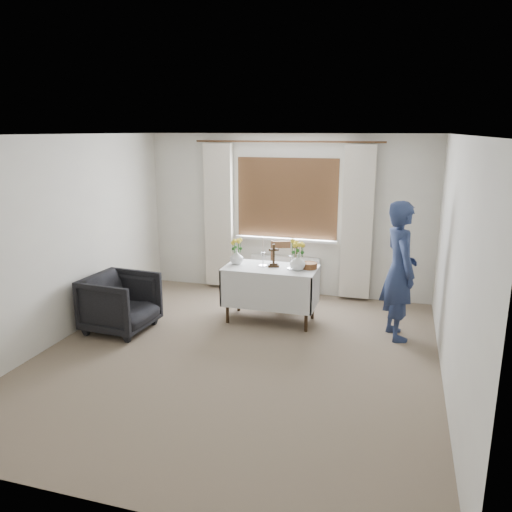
{
  "coord_description": "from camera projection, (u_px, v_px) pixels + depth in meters",
  "views": [
    {
      "loc": [
        1.72,
        -5.04,
        2.54
      ],
      "look_at": [
        -0.06,
        0.99,
        0.95
      ],
      "focal_mm": 35.0,
      "sensor_mm": 36.0,
      "label": 1
    }
  ],
  "objects": [
    {
      "name": "ground",
      "position": [
        237.0,
        356.0,
        5.78
      ],
      "size": [
        5.0,
        5.0,
        0.0
      ],
      "primitive_type": "plane",
      "color": "#7C6955",
      "rests_on": "ground"
    },
    {
      "name": "altar_table",
      "position": [
        271.0,
        294.0,
        6.77
      ],
      "size": [
        1.24,
        0.64,
        0.76
      ],
      "primitive_type": "cube",
      "color": "silver",
      "rests_on": "ground"
    },
    {
      "name": "wooden_chair",
      "position": [
        285.0,
        274.0,
        7.37
      ],
      "size": [
        0.55,
        0.55,
        0.95
      ],
      "primitive_type": null,
      "rotation": [
        0.0,
        0.0,
        0.32
      ],
      "color": "#53371C",
      "rests_on": "ground"
    },
    {
      "name": "armchair",
      "position": [
        121.0,
        303.0,
        6.46
      ],
      "size": [
        0.87,
        0.85,
        0.75
      ],
      "primitive_type": "imported",
      "rotation": [
        0.0,
        0.0,
        1.5
      ],
      "color": "black",
      "rests_on": "ground"
    },
    {
      "name": "person",
      "position": [
        400.0,
        271.0,
        6.13
      ],
      "size": [
        0.61,
        0.74,
        1.73
      ],
      "primitive_type": "imported",
      "rotation": [
        0.0,
        0.0,
        1.92
      ],
      "color": "navy",
      "rests_on": "ground"
    },
    {
      "name": "radiator",
      "position": [
        285.0,
        275.0,
        7.96
      ],
      "size": [
        1.1,
        0.1,
        0.6
      ],
      "primitive_type": "cube",
      "color": "white",
      "rests_on": "ground"
    },
    {
      "name": "wooden_cross",
      "position": [
        274.0,
        255.0,
        6.67
      ],
      "size": [
        0.17,
        0.14,
        0.31
      ],
      "primitive_type": null,
      "rotation": [
        0.0,
        0.0,
        0.33
      ],
      "color": "black",
      "rests_on": "altar_table"
    },
    {
      "name": "candlestick_left",
      "position": [
        263.0,
        252.0,
        6.69
      ],
      "size": [
        0.15,
        0.15,
        0.39
      ],
      "primitive_type": null,
      "rotation": [
        0.0,
        0.0,
        -0.43
      ],
      "color": "silver",
      "rests_on": "altar_table"
    },
    {
      "name": "candlestick_right",
      "position": [
        291.0,
        256.0,
        6.55
      ],
      "size": [
        0.14,
        0.14,
        0.37
      ],
      "primitive_type": null,
      "rotation": [
        0.0,
        0.0,
        -0.43
      ],
      "color": "silver",
      "rests_on": "altar_table"
    },
    {
      "name": "flower_vase_left",
      "position": [
        237.0,
        257.0,
        6.82
      ],
      "size": [
        0.19,
        0.19,
        0.19
      ],
      "primitive_type": "imported",
      "rotation": [
        0.0,
        0.0,
        0.01
      ],
      "color": "silver",
      "rests_on": "altar_table"
    },
    {
      "name": "flower_vase_right",
      "position": [
        298.0,
        262.0,
        6.52
      ],
      "size": [
        0.26,
        0.26,
        0.21
      ],
      "primitive_type": "imported",
      "rotation": [
        0.0,
        0.0,
        -0.31
      ],
      "color": "silver",
      "rests_on": "altar_table"
    },
    {
      "name": "wicker_basket",
      "position": [
        309.0,
        266.0,
        6.61
      ],
      "size": [
        0.22,
        0.22,
        0.08
      ],
      "primitive_type": "cylinder",
      "rotation": [
        0.0,
        0.0,
        -0.05
      ],
      "color": "brown",
      "rests_on": "altar_table"
    }
  ]
}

